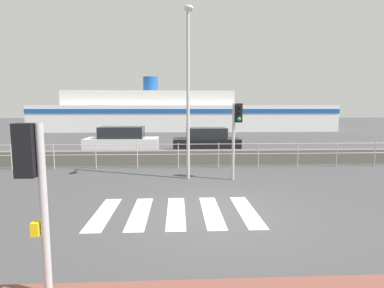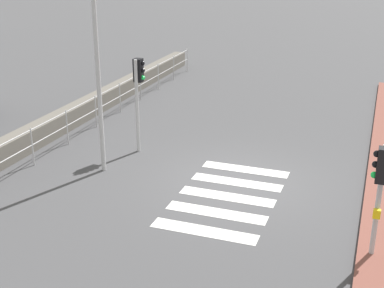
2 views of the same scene
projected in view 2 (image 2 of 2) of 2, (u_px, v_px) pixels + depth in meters
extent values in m
plane|color=#424244|center=(237.00, 181.00, 14.11)|extent=(160.00, 160.00, 0.00)
cube|color=silver|center=(204.00, 231.00, 11.67)|extent=(0.45, 2.40, 0.01)
cube|color=silver|center=(216.00, 213.00, 12.46)|extent=(0.45, 2.40, 0.01)
cube|color=silver|center=(227.00, 196.00, 13.25)|extent=(0.45, 2.40, 0.01)
cube|color=silver|center=(237.00, 182.00, 14.05)|extent=(0.45, 2.40, 0.01)
cube|color=silver|center=(245.00, 169.00, 14.84)|extent=(0.45, 2.40, 0.01)
cube|color=#605B54|center=(26.00, 140.00, 16.07)|extent=(25.79, 0.55, 0.67)
cylinder|color=#B2B2B5|center=(49.00, 121.00, 15.54)|extent=(23.21, 0.03, 0.03)
cylinder|color=#B2B2B5|center=(50.00, 135.00, 15.70)|extent=(23.21, 0.03, 0.03)
cylinder|color=#B2B2B5|center=(32.00, 147.00, 14.93)|extent=(0.04, 0.04, 1.11)
cylinder|color=#B2B2B5|center=(67.00, 127.00, 16.50)|extent=(0.04, 0.04, 1.11)
cylinder|color=#B2B2B5|center=(96.00, 111.00, 18.07)|extent=(0.04, 0.04, 1.11)
cylinder|color=#B2B2B5|center=(120.00, 98.00, 19.65)|extent=(0.04, 0.04, 1.11)
cylinder|color=#B2B2B5|center=(141.00, 86.00, 21.22)|extent=(0.04, 0.04, 1.11)
cylinder|color=#B2B2B5|center=(158.00, 76.00, 22.79)|extent=(0.04, 0.04, 1.11)
cylinder|color=#B2B2B5|center=(174.00, 68.00, 24.36)|extent=(0.04, 0.04, 1.11)
cylinder|color=#B2B2B5|center=(187.00, 60.00, 25.93)|extent=(0.04, 0.04, 1.11)
cylinder|color=#B2B2B5|center=(378.00, 204.00, 10.25)|extent=(0.10, 0.10, 2.42)
cube|color=black|center=(383.00, 165.00, 9.79)|extent=(0.24, 0.24, 0.68)
sphere|color=black|center=(377.00, 154.00, 9.76)|extent=(0.13, 0.13, 0.13)
sphere|color=black|center=(375.00, 164.00, 9.84)|extent=(0.13, 0.13, 0.13)
sphere|color=#19D84C|center=(374.00, 175.00, 9.91)|extent=(0.13, 0.13, 0.13)
cube|color=yellow|center=(377.00, 214.00, 10.21)|extent=(0.10, 0.14, 0.18)
cylinder|color=#B2B2B5|center=(137.00, 107.00, 15.66)|extent=(0.10, 0.10, 2.79)
cube|color=black|center=(138.00, 70.00, 15.44)|extent=(0.24, 0.24, 0.68)
sphere|color=black|center=(142.00, 63.00, 15.32)|extent=(0.13, 0.13, 0.13)
sphere|color=black|center=(143.00, 71.00, 15.39)|extent=(0.13, 0.13, 0.13)
sphere|color=#19D84C|center=(143.00, 78.00, 15.47)|extent=(0.13, 0.13, 0.13)
cylinder|color=#B2B2B5|center=(97.00, 61.00, 13.73)|extent=(0.12, 0.12, 6.09)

